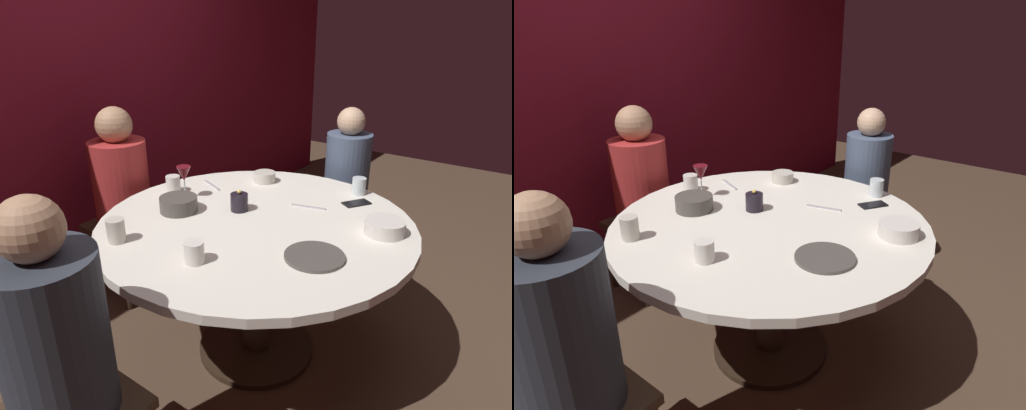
# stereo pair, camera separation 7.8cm
# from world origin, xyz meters

# --- Properties ---
(ground_plane) EXTENTS (8.00, 8.00, 0.00)m
(ground_plane) POSITION_xyz_m (0.00, 0.00, 0.00)
(ground_plane) COLOR #4C3828
(back_wall) EXTENTS (6.00, 0.10, 2.60)m
(back_wall) POSITION_xyz_m (0.00, 1.43, 1.30)
(back_wall) COLOR maroon
(back_wall) RESTS_ON ground
(dining_table) EXTENTS (1.48, 1.48, 0.75)m
(dining_table) POSITION_xyz_m (0.00, 0.00, 0.62)
(dining_table) COLOR silver
(dining_table) RESTS_ON ground
(seated_diner_left) EXTENTS (0.40, 0.40, 1.21)m
(seated_diner_left) POSITION_xyz_m (-1.02, 0.00, 0.74)
(seated_diner_left) COLOR #3F2D1E
(seated_diner_left) RESTS_ON ground
(seated_diner_back) EXTENTS (0.40, 0.40, 1.18)m
(seated_diner_back) POSITION_xyz_m (0.00, 1.00, 0.73)
(seated_diner_back) COLOR #3F2D1E
(seated_diner_back) RESTS_ON ground
(seated_diner_right) EXTENTS (0.40, 0.40, 1.14)m
(seated_diner_right) POSITION_xyz_m (0.99, 0.00, 0.70)
(seated_diner_right) COLOR #3F2D1E
(seated_diner_right) RESTS_ON ground
(candle_holder) EXTENTS (0.09, 0.09, 0.11)m
(candle_holder) POSITION_xyz_m (0.05, 0.14, 0.80)
(candle_holder) COLOR black
(candle_holder) RESTS_ON dining_table
(wine_glass) EXTENTS (0.08, 0.08, 0.18)m
(wine_glass) POSITION_xyz_m (0.01, 0.47, 0.88)
(wine_glass) COLOR silver
(wine_glass) RESTS_ON dining_table
(dinner_plate) EXTENTS (0.24, 0.24, 0.01)m
(dinner_plate) POSITION_xyz_m (-0.15, -0.39, 0.76)
(dinner_plate) COLOR #4C4742
(dinner_plate) RESTS_ON dining_table
(cell_phone) EXTENTS (0.16, 0.13, 0.01)m
(cell_phone) POSITION_xyz_m (0.47, -0.30, 0.76)
(cell_phone) COLOR black
(cell_phone) RESTS_ON dining_table
(bowl_serving_large) EXTENTS (0.12, 0.12, 0.06)m
(bowl_serving_large) POSITION_xyz_m (0.46, 0.28, 0.78)
(bowl_serving_large) COLOR beige
(bowl_serving_large) RESTS_ON dining_table
(bowl_salad_center) EXTENTS (0.19, 0.19, 0.07)m
(bowl_salad_center) POSITION_xyz_m (-0.13, 0.37, 0.79)
(bowl_salad_center) COLOR #4C4742
(bowl_salad_center) RESTS_ON dining_table
(bowl_small_white) EXTENTS (0.18, 0.18, 0.06)m
(bowl_small_white) POSITION_xyz_m (0.22, -0.54, 0.78)
(bowl_small_white) COLOR silver
(bowl_small_white) RESTS_ON dining_table
(cup_near_candle) EXTENTS (0.08, 0.08, 0.09)m
(cup_near_candle) POSITION_xyz_m (-0.45, -0.03, 0.80)
(cup_near_candle) COLOR silver
(cup_near_candle) RESTS_ON dining_table
(cup_by_left_diner) EXTENTS (0.08, 0.08, 0.09)m
(cup_by_left_diner) POSITION_xyz_m (0.04, 0.58, 0.80)
(cup_by_left_diner) COLOR silver
(cup_by_left_diner) RESTS_ON dining_table
(cup_by_right_diner) EXTENTS (0.08, 0.08, 0.10)m
(cup_by_right_diner) POSITION_xyz_m (-0.52, 0.35, 0.80)
(cup_by_right_diner) COLOR beige
(cup_by_right_diner) RESTS_ON dining_table
(cup_center_front) EXTENTS (0.07, 0.07, 0.09)m
(cup_center_front) POSITION_xyz_m (0.60, -0.25, 0.80)
(cup_center_front) COLOR silver
(cup_center_front) RESTS_ON dining_table
(fork_near_plate) EXTENTS (0.06, 0.18, 0.01)m
(fork_near_plate) POSITION_xyz_m (0.28, -0.12, 0.76)
(fork_near_plate) COLOR #B7B7BC
(fork_near_plate) RESTS_ON dining_table
(knife_near_plate) EXTENTS (0.08, 0.17, 0.01)m
(knife_near_plate) POSITION_xyz_m (0.23, 0.48, 0.76)
(knife_near_plate) COLOR #B7B7BC
(knife_near_plate) RESTS_ON dining_table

